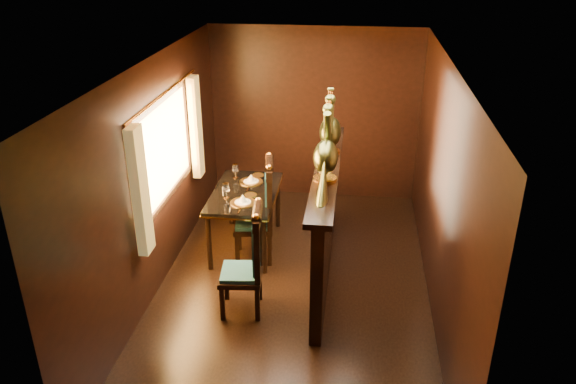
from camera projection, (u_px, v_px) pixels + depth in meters
The scene contains 8 objects.
ground at pixel (294, 285), 6.37m from camera, with size 5.00×5.00×0.00m, color black.
room_shell at pixel (286, 154), 5.73m from camera, with size 3.04×5.04×2.52m.
partition at pixel (325, 219), 6.30m from camera, with size 0.26×2.70×1.36m.
dining_table at pixel (245, 197), 6.88m from camera, with size 0.79×1.30×0.97m.
chair_left at pixel (251, 257), 5.70m from camera, with size 0.49×0.51×1.23m.
chair_right at pixel (263, 207), 6.64m from camera, with size 0.53×0.56×1.31m.
peacock_left at pixel (326, 143), 5.49m from camera, with size 0.26×0.69×0.82m, color #194D2C, non-canonical shape.
peacock_right at pixel (331, 119), 6.20m from camera, with size 0.26×0.68×0.81m, color #194D2C, non-canonical shape.
Camera 1 is at (0.61, -5.29, 3.64)m, focal length 35.00 mm.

